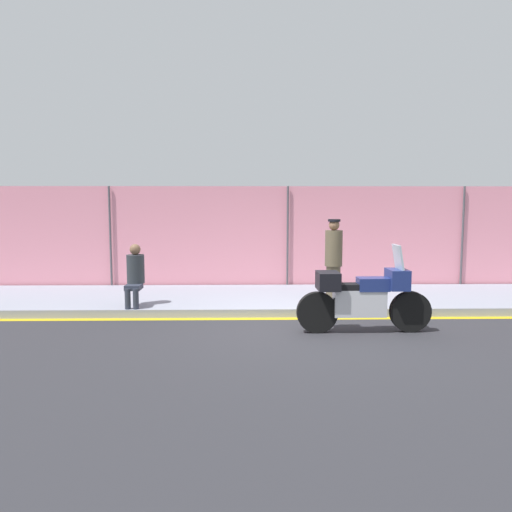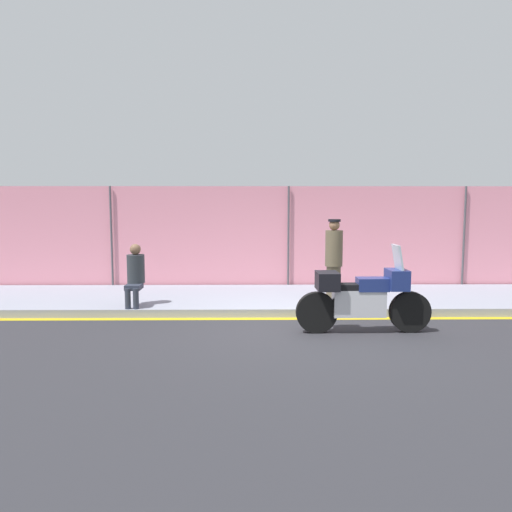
% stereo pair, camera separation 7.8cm
% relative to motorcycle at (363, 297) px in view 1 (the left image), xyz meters
% --- Properties ---
extents(ground_plane, '(120.00, 120.00, 0.00)m').
position_rel_motorcycle_xyz_m(ground_plane, '(-0.95, 0.21, -0.60)').
color(ground_plane, '#2D2D33').
extents(sidewalk, '(32.32, 2.90, 0.16)m').
position_rel_motorcycle_xyz_m(sidewalk, '(-0.95, 2.54, -0.52)').
color(sidewalk, '#8E93A3').
rests_on(sidewalk, ground_plane).
extents(curb_paint_stripe, '(32.32, 0.18, 0.01)m').
position_rel_motorcycle_xyz_m(curb_paint_stripe, '(-0.95, 1.00, -0.60)').
color(curb_paint_stripe, gold).
rests_on(curb_paint_stripe, ground_plane).
extents(storefront_fence, '(30.71, 0.17, 2.59)m').
position_rel_motorcycle_xyz_m(storefront_fence, '(-0.95, 4.08, 0.69)').
color(storefront_fence, pink).
rests_on(storefront_fence, ground_plane).
extents(motorcycle, '(2.29, 0.51, 1.50)m').
position_rel_motorcycle_xyz_m(motorcycle, '(0.00, 0.00, 0.00)').
color(motorcycle, black).
rests_on(motorcycle, ground_plane).
extents(officer_standing, '(0.36, 0.36, 1.70)m').
position_rel_motorcycle_xyz_m(officer_standing, '(-0.18, 1.89, 0.43)').
color(officer_standing, brown).
rests_on(officer_standing, sidewalk).
extents(person_seated_on_curb, '(0.35, 0.62, 1.22)m').
position_rel_motorcycle_xyz_m(person_seated_on_curb, '(-4.17, 1.52, 0.23)').
color(person_seated_on_curb, '#2D3342').
rests_on(person_seated_on_curb, sidewalk).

